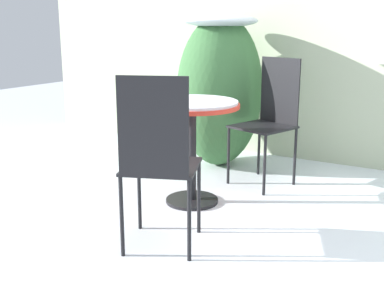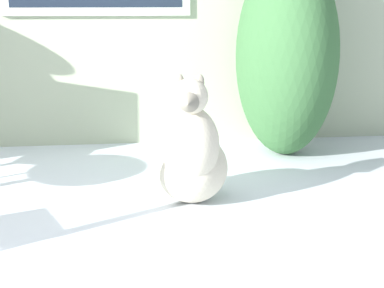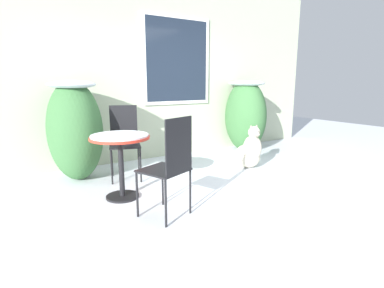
# 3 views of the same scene
# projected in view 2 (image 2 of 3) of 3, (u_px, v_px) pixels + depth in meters

# --- Properties ---
(shrub_middle) EXTENTS (0.71, 0.98, 1.44)m
(shrub_middle) POSITION_uv_depth(u_px,v_px,m) (286.00, 50.00, 4.19)
(shrub_middle) COLOR #386638
(shrub_middle) RESTS_ON ground_plane
(dog) EXTENTS (0.48, 0.68, 0.73)m
(dog) POSITION_uv_depth(u_px,v_px,m) (191.00, 157.00, 3.22)
(dog) COLOR beige
(dog) RESTS_ON ground_plane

